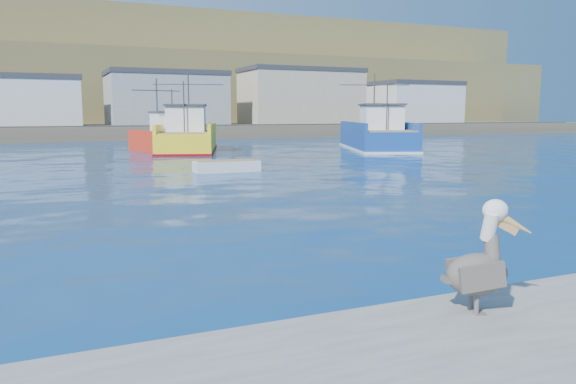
{
  "coord_description": "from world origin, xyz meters",
  "views": [
    {
      "loc": [
        -5.48,
        -9.41,
        3.15
      ],
      "look_at": [
        0.26,
        3.72,
        1.14
      ],
      "focal_mm": 35.0,
      "sensor_mm": 36.0,
      "label": 1
    }
  ],
  "objects_px": {
    "trawler_blue": "(377,136)",
    "boat_orange": "(163,139)",
    "pelican": "(481,265)",
    "trawler_yellow_b": "(188,138)",
    "skiff_far": "(364,142)",
    "skiff_mid": "(227,167)"
  },
  "relations": [
    {
      "from": "boat_orange",
      "to": "pelican",
      "type": "bearing_deg",
      "value": -95.44
    },
    {
      "from": "trawler_yellow_b",
      "to": "pelican",
      "type": "distance_m",
      "value": 41.46
    },
    {
      "from": "trawler_blue",
      "to": "boat_orange",
      "type": "height_order",
      "value": "trawler_blue"
    },
    {
      "from": "trawler_blue",
      "to": "skiff_far",
      "type": "bearing_deg",
      "value": 67.41
    },
    {
      "from": "trawler_yellow_b",
      "to": "skiff_far",
      "type": "distance_m",
      "value": 18.97
    },
    {
      "from": "trawler_blue",
      "to": "pelican",
      "type": "xyz_separation_m",
      "value": [
        -21.87,
        -36.81,
        0.01
      ]
    },
    {
      "from": "trawler_yellow_b",
      "to": "pelican",
      "type": "relative_size",
      "value": 8.67
    },
    {
      "from": "skiff_far",
      "to": "pelican",
      "type": "distance_m",
      "value": 50.2
    },
    {
      "from": "skiff_mid",
      "to": "pelican",
      "type": "relative_size",
      "value": 2.33
    },
    {
      "from": "boat_orange",
      "to": "skiff_far",
      "type": "distance_m",
      "value": 20.88
    },
    {
      "from": "trawler_yellow_b",
      "to": "pelican",
      "type": "bearing_deg",
      "value": -98.27
    },
    {
      "from": "skiff_far",
      "to": "pelican",
      "type": "relative_size",
      "value": 2.87
    },
    {
      "from": "boat_orange",
      "to": "skiff_mid",
      "type": "height_order",
      "value": "boat_orange"
    },
    {
      "from": "trawler_blue",
      "to": "skiff_mid",
      "type": "height_order",
      "value": "trawler_blue"
    },
    {
      "from": "trawler_blue",
      "to": "boat_orange",
      "type": "relative_size",
      "value": 1.65
    },
    {
      "from": "trawler_blue",
      "to": "trawler_yellow_b",
      "type": "bearing_deg",
      "value": 165.14
    },
    {
      "from": "skiff_mid",
      "to": "pelican",
      "type": "distance_m",
      "value": 23.95
    },
    {
      "from": "trawler_yellow_b",
      "to": "trawler_blue",
      "type": "distance_m",
      "value": 16.46
    },
    {
      "from": "pelican",
      "to": "trawler_yellow_b",
      "type": "bearing_deg",
      "value": 81.73
    },
    {
      "from": "trawler_yellow_b",
      "to": "skiff_far",
      "type": "relative_size",
      "value": 3.02
    },
    {
      "from": "trawler_blue",
      "to": "pelican",
      "type": "height_order",
      "value": "trawler_blue"
    },
    {
      "from": "boat_orange",
      "to": "skiff_far",
      "type": "bearing_deg",
      "value": 5.69
    }
  ]
}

